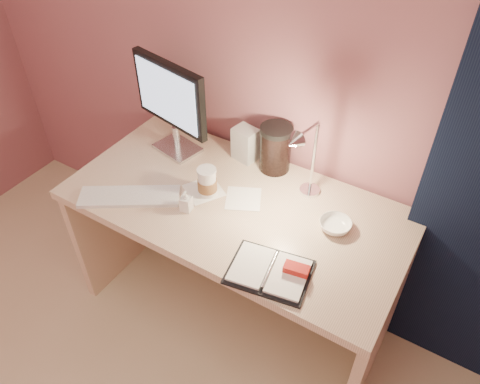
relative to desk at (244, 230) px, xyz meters
The scene contains 12 objects.
desk is the anchor object (origin of this frame).
monitor 0.65m from the desk, 167.47° to the left, with size 0.41×0.18×0.44m.
keyboard 0.53m from the desk, 144.14° to the right, with size 0.41×0.12×0.02m, color silver.
planner 0.50m from the desk, 46.37° to the right, with size 0.31×0.26×0.04m.
paper_a 0.23m from the desk, 66.80° to the right, with size 0.14×0.14×0.00m, color white.
paper_c 0.28m from the desk, 152.41° to the right, with size 0.14×0.14×0.00m, color white.
coffee_cup 0.33m from the desk, 144.95° to the right, with size 0.08×0.08×0.13m.
bowl 0.47m from the desk, ahead, with size 0.12×0.12×0.04m, color white.
lotion_bottle 0.37m from the desk, 124.29° to the right, with size 0.04×0.04×0.10m, color silver.
dark_jar 0.38m from the desk, 82.84° to the left, with size 0.13×0.13×0.19m, color black.
product_box 0.39m from the desk, 120.60° to the left, with size 0.10×0.08×0.15m, color beige.
desk_lamp 0.52m from the desk, 12.74° to the left, with size 0.11×0.23×0.36m.
Camera 1 is at (0.75, 0.20, 2.02)m, focal length 35.00 mm.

